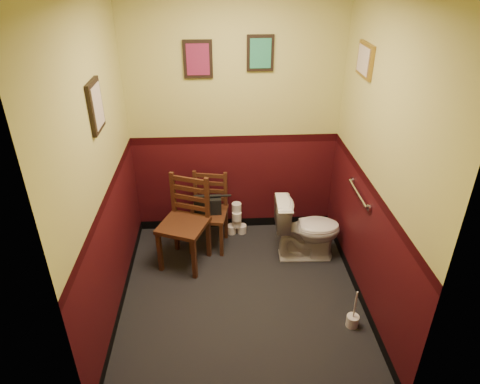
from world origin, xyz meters
The scene contains 16 objects.
floor centered at (0.00, 0.00, 0.00)m, with size 2.20×2.40×0.00m, color black.
wall_back centered at (0.00, 1.20, 1.35)m, with size 2.20×2.70×0.00m, color #390A0F.
wall_front centered at (0.00, -1.20, 1.35)m, with size 2.20×2.70×0.00m, color #390A0F.
wall_left centered at (-1.10, 0.00, 1.35)m, with size 2.40×2.70×0.00m, color #390A0F.
wall_right centered at (1.10, 0.00, 1.35)m, with size 2.40×2.70×0.00m, color #390A0F.
grab_bar centered at (1.07, 0.25, 0.95)m, with size 0.05×0.56×0.06m.
framed_print_back_a centered at (-0.35, 1.18, 1.95)m, with size 0.28×0.04×0.36m.
framed_print_back_b centered at (0.25, 1.18, 2.00)m, with size 0.26×0.04×0.34m.
framed_print_left centered at (-1.08, 0.10, 1.85)m, with size 0.04×0.30×0.38m.
framed_print_right centered at (1.08, 0.60, 2.05)m, with size 0.04×0.34×0.28m.
toilet centered at (0.72, 0.60, 0.34)m, with size 0.38×0.69×0.67m, color white.
toilet_brush centered at (0.94, -0.41, 0.06)m, with size 0.11×0.11×0.39m.
chair_left centered at (-0.53, 0.59, 0.47)m, with size 0.57×0.57×0.94m.
chair_right centered at (-0.30, 0.88, 0.42)m, with size 0.45×0.45×0.83m.
handbag centered at (-0.31, 0.84, 0.52)m, with size 0.28×0.15×0.21m.
tp_stack centered at (0.01, 1.06, 0.17)m, with size 0.23×0.14×0.39m.
Camera 1 is at (-0.19, -3.03, 2.85)m, focal length 32.00 mm.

